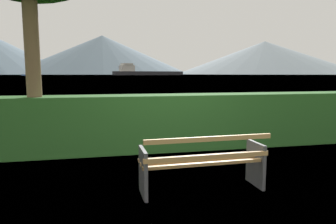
{
  "coord_description": "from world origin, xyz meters",
  "views": [
    {
      "loc": [
        -1.39,
        -4.14,
        1.72
      ],
      "look_at": [
        0.0,
        2.35,
        0.87
      ],
      "focal_mm": 32.48,
      "sensor_mm": 36.0,
      "label": 1
    }
  ],
  "objects": [
    {
      "name": "water_surface",
      "position": [
        0.0,
        306.84,
        0.0
      ],
      "size": [
        620.0,
        620.0,
        0.0
      ],
      "primitive_type": "plane",
      "color": "#6B8EA3",
      "rests_on": "ground_plane"
    },
    {
      "name": "distant_hills",
      "position": [
        18.89,
        573.99,
        36.87
      ],
      "size": [
        867.2,
        385.69,
        82.77
      ],
      "color": "slate",
      "rests_on": "ground_plane"
    },
    {
      "name": "fishing_boat_near",
      "position": [
        -52.68,
        224.93,
        0.69
      ],
      "size": [
        6.54,
        8.61,
        1.91
      ],
      "color": "#335693",
      "rests_on": "water_surface"
    },
    {
      "name": "hedge_row",
      "position": [
        0.0,
        2.55,
        0.62
      ],
      "size": [
        13.62,
        0.82,
        1.24
      ],
      "primitive_type": "cube",
      "color": "#285B23",
      "rests_on": "ground_plane"
    },
    {
      "name": "cargo_ship_large",
      "position": [
        40.83,
        313.42,
        3.32
      ],
      "size": [
        76.12,
        30.25,
        11.86
      ],
      "color": "#232328",
      "rests_on": "water_surface"
    },
    {
      "name": "ground_plane",
      "position": [
        0.0,
        0.0,
        0.0
      ],
      "size": [
        1400.0,
        1400.0,
        0.0
      ],
      "primitive_type": "plane",
      "color": "#4C6B33"
    },
    {
      "name": "park_bench",
      "position": [
        0.0,
        -0.06,
        0.43
      ],
      "size": [
        1.84,
        0.62,
        0.87
      ],
      "color": "tan",
      "rests_on": "ground_plane"
    }
  ]
}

